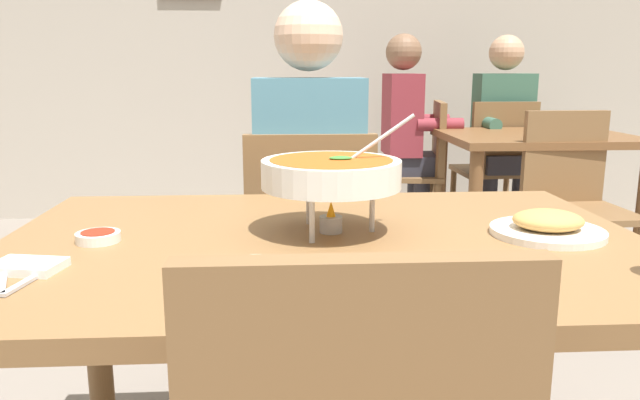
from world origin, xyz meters
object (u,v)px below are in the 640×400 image
chair_bg_middle (497,162)px  chair_bg_right (572,193)px  diner_main (309,175)px  sauce_dish (98,236)px  curry_bowl (331,174)px  rice_plate (254,280)px  patron_bg_middle (504,125)px  chair_bg_left (421,163)px  dining_table_far (535,158)px  patron_bg_left (408,126)px  chair_diner_main (309,245)px  dining_table_main (324,283)px  appetizer_plate (548,226)px

chair_bg_middle → chair_bg_right: 1.02m
diner_main → sauce_dish: 0.92m
curry_bowl → rice_plate: bearing=-113.0°
curry_bowl → chair_bg_middle: 2.86m
chair_bg_middle → patron_bg_middle: bearing=32.4°
chair_bg_left → chair_bg_middle: size_ratio=1.00×
diner_main → dining_table_far: bearing=43.5°
patron_bg_left → patron_bg_middle: bearing=5.7°
chair_bg_right → chair_bg_middle: bearing=90.7°
curry_bowl → patron_bg_middle: size_ratio=0.25×
chair_diner_main → patron_bg_middle: size_ratio=0.69×
sauce_dish → dining_table_far: bearing=48.8°
dining_table_far → patron_bg_middle: 0.59m
dining_table_main → chair_bg_middle: chair_bg_middle is taller
dining_table_main → diner_main: size_ratio=1.04×
chair_bg_middle → patron_bg_left: 0.64m
chair_bg_left → patron_bg_middle: bearing=6.8°
chair_diner_main → curry_bowl: bearing=-88.6°
sauce_dish → chair_bg_right: chair_bg_right is taller
chair_bg_left → patron_bg_left: 0.25m
curry_bowl → appetizer_plate: curry_bowl is taller
curry_bowl → sauce_dish: 0.50m
dining_table_main → curry_bowl: bearing=68.5°
chair_diner_main → chair_bg_right: bearing=31.7°
dining_table_far → chair_bg_middle: (-0.02, 0.55, -0.10)m
dining_table_far → dining_table_main: bearing=-122.8°
dining_table_main → chair_bg_middle: bearing=63.4°
dining_table_main → appetizer_plate: size_ratio=5.66×
chair_diner_main → dining_table_main: bearing=-90.0°
diner_main → rice_plate: (-0.13, -1.10, 0.02)m
patron_bg_left → patron_bg_middle: (0.64, 0.06, 0.00)m
diner_main → chair_bg_right: bearing=30.6°
diner_main → patron_bg_middle: (1.34, 1.82, 0.00)m
sauce_dish → chair_bg_middle: size_ratio=0.10×
diner_main → chair_bg_middle: bearing=54.2°
dining_table_far → patron_bg_middle: bearing=87.6°
diner_main → sauce_dish: size_ratio=14.56×
chair_bg_right → patron_bg_middle: (0.03, 1.05, 0.24)m
chair_bg_right → chair_diner_main: bearing=-148.3°
curry_bowl → sauce_dish: bearing=-174.8°
diner_main → dining_table_far: diner_main is taller
dining_table_main → sauce_dish: size_ratio=15.10×
dining_table_far → chair_bg_right: 0.49m
chair_diner_main → patron_bg_left: size_ratio=0.69×
sauce_dish → chair_bg_right: (1.77, 1.56, -0.25)m
diner_main → chair_bg_left: diner_main is taller
patron_bg_middle → sauce_dish: bearing=-124.7°
chair_bg_middle → chair_bg_right: same height
patron_bg_left → appetizer_plate: bearing=-94.9°
appetizer_plate → chair_bg_left: size_ratio=0.27×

